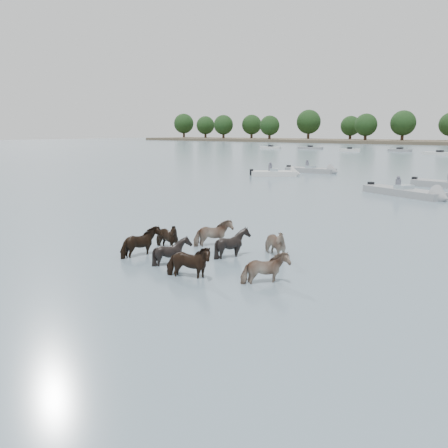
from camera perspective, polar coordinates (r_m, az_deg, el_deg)
The scene contains 7 objects.
ground at distance 16.57m, azimuth -3.37°, elevation -3.94°, with size 400.00×400.00×0.00m, color slate.
shoreline at distance 180.94m, azimuth 11.96°, elevation 9.84°, with size 160.00×30.00×1.00m, color #4C4233.
pony_herd at distance 16.05m, azimuth -2.40°, elevation -3.03°, with size 6.55×4.93×1.27m.
motorboat_a at distance 46.02m, azimuth 6.93°, elevation 6.08°, with size 4.77×4.06×1.92m.
motorboat_b at distance 33.60m, azimuth 21.96°, elevation 3.42°, with size 6.49×3.96×1.92m.
motorboat_f at distance 50.01m, azimuth 11.23°, elevation 6.35°, with size 5.84×1.73×1.92m.
treeline at distance 179.23m, azimuth 12.71°, elevation 11.84°, with size 152.93×21.61×12.53m.
Camera 1 is at (10.64, -11.93, 4.35)m, focal length 37.76 mm.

